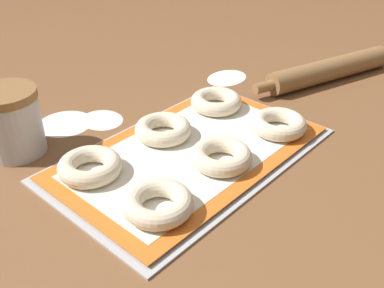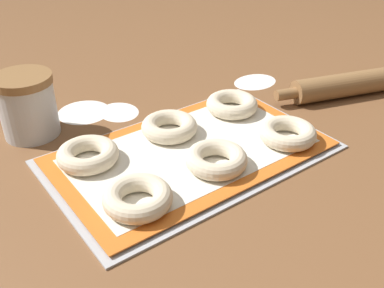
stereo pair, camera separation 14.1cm
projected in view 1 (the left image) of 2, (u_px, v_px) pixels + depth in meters
ground_plane at (186, 158)px, 0.85m from camera, size 2.80×2.80×0.00m
baking_tray at (192, 154)px, 0.85m from camera, size 0.53×0.32×0.01m
baking_mat at (192, 152)px, 0.85m from camera, size 0.50×0.30×0.00m
bagel_front_left at (158, 203)px, 0.69m from camera, size 0.11×0.11×0.03m
bagel_front_center at (221, 156)px, 0.81m from camera, size 0.11×0.11×0.03m
bagel_front_right at (279, 124)px, 0.90m from camera, size 0.11×0.11×0.03m
bagel_back_left at (90, 166)px, 0.78m from camera, size 0.11×0.11×0.03m
bagel_back_center at (163, 129)px, 0.89m from camera, size 0.11×0.11×0.03m
bagel_back_right at (216, 101)px, 0.99m from camera, size 0.11×0.11×0.03m
flour_canister at (11, 122)px, 0.83m from camera, size 0.12×0.12×0.13m
rolling_pin at (330, 70)px, 1.14m from camera, size 0.45×0.17×0.06m
flour_patch_near at (102, 119)px, 0.97m from camera, size 0.09×0.10×0.00m
flour_patch_far at (227, 77)px, 1.16m from camera, size 0.12×0.09×0.00m
flour_patch_side at (65, 123)px, 0.96m from camera, size 0.12×0.12×0.00m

